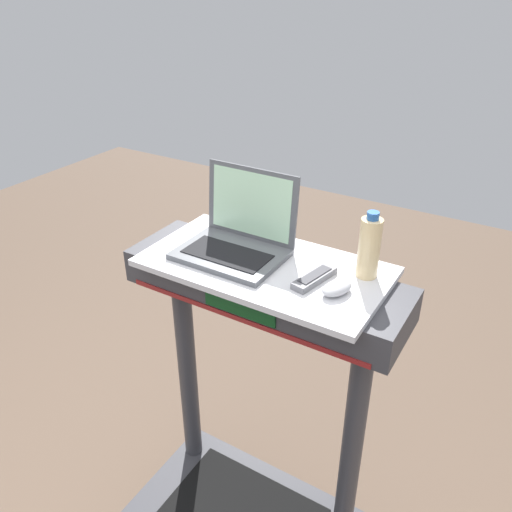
{
  "coord_description": "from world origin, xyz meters",
  "views": [
    {
      "loc": [
        0.69,
        -0.49,
        1.96
      ],
      "look_at": [
        0.0,
        0.65,
        1.22
      ],
      "focal_mm": 36.83,
      "sensor_mm": 36.0,
      "label": 1
    }
  ],
  "objects": [
    {
      "name": "tv_remote",
      "position": [
        0.17,
        0.69,
        1.18
      ],
      "size": [
        0.08,
        0.17,
        0.02
      ],
      "color": "slate",
      "rests_on": "desk_board"
    },
    {
      "name": "desk_board",
      "position": [
        0.0,
        0.7,
        1.16
      ],
      "size": [
        0.74,
        0.4,
        0.02
      ],
      "primitive_type": "cube",
      "color": "silver",
      "rests_on": "treadmill_base"
    },
    {
      "name": "water_bottle",
      "position": [
        0.29,
        0.79,
        1.26
      ],
      "size": [
        0.06,
        0.06,
        0.2
      ],
      "color": "beige",
      "rests_on": "desk_board"
    },
    {
      "name": "laptop",
      "position": [
        -0.11,
        0.72,
        1.22
      ],
      "size": [
        0.32,
        0.26,
        0.25
      ],
      "rotation": [
        0.0,
        0.0,
        0.02
      ],
      "color": "#515459",
      "rests_on": "desk_board"
    },
    {
      "name": "computer_mouse",
      "position": [
        0.25,
        0.66,
        1.19
      ],
      "size": [
        0.09,
        0.11,
        0.03
      ],
      "primitive_type": "ellipsoid",
      "rotation": [
        0.0,
        0.0,
        -0.34
      ],
      "color": "#B2B2B7",
      "rests_on": "desk_board"
    }
  ]
}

